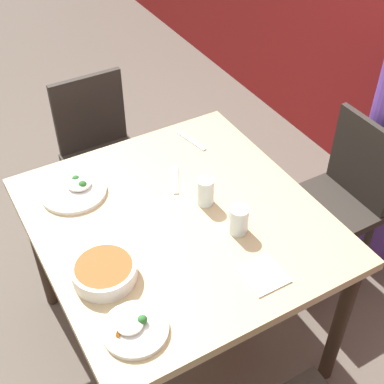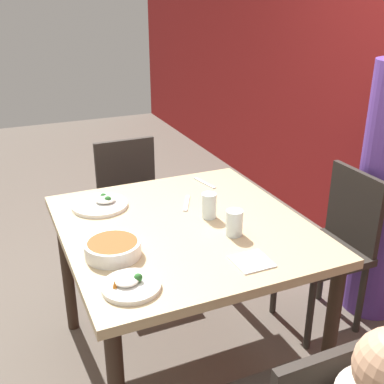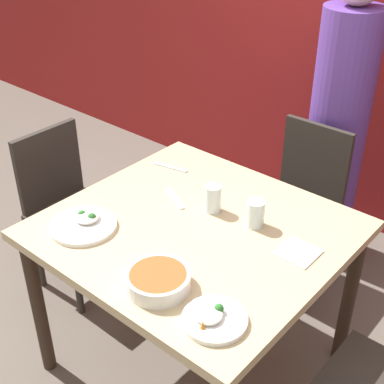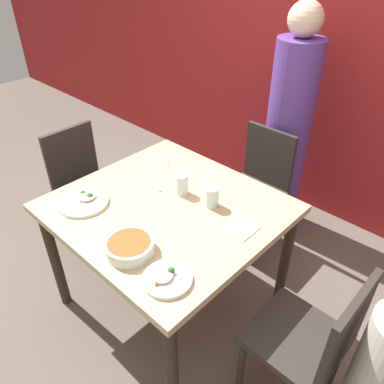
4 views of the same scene
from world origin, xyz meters
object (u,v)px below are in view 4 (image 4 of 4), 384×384
person_adult (287,134)px  chair_child_spot (311,341)px  bowl_curry (130,247)px  glass_water_tall (212,197)px  chair_adult_spot (256,185)px  plate_rice_adult (166,278)px

person_adult → chair_child_spot: bearing=-52.8°
bowl_curry → glass_water_tall: (0.04, 0.52, 0.02)m
chair_adult_spot → plate_rice_adult: 1.31m
chair_adult_spot → plate_rice_adult: size_ratio=4.20×
person_adult → glass_water_tall: person_adult is taller
plate_rice_adult → glass_water_tall: bearing=111.5°
person_adult → glass_water_tall: 1.05m
plate_rice_adult → glass_water_tall: (-0.20, 0.52, 0.04)m
plate_rice_adult → chair_adult_spot: bearing=107.4°
plate_rice_adult → glass_water_tall: size_ratio=1.88×
chair_adult_spot → glass_water_tall: bearing=-75.8°
chair_adult_spot → bowl_curry: size_ratio=3.97×
chair_adult_spot → bowl_curry: 1.27m
glass_water_tall → plate_rice_adult: bearing=-68.5°
chair_adult_spot → person_adult: person_adult is taller
person_adult → plate_rice_adult: bearing=-76.2°
chair_child_spot → plate_rice_adult: bearing=-54.6°
bowl_curry → plate_rice_adult: size_ratio=1.06×
chair_child_spot → bowl_curry: size_ratio=3.97×
plate_rice_adult → glass_water_tall: 0.56m
chair_child_spot → plate_rice_adult: chair_child_spot is taller
chair_adult_spot → chair_child_spot: same height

